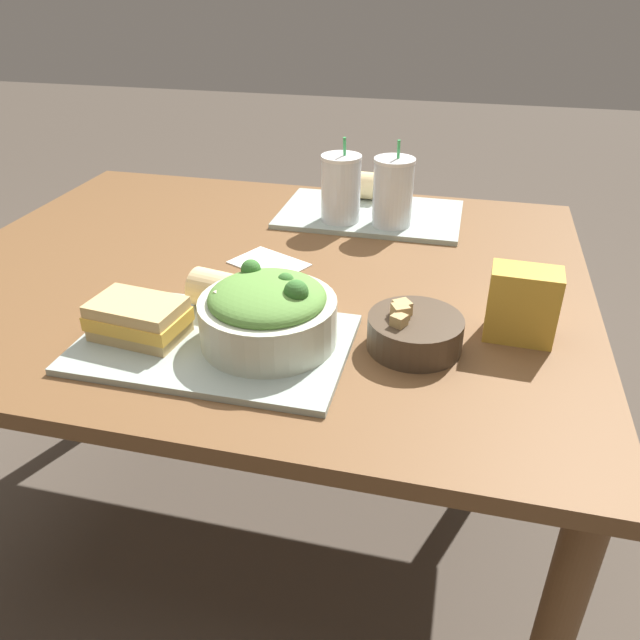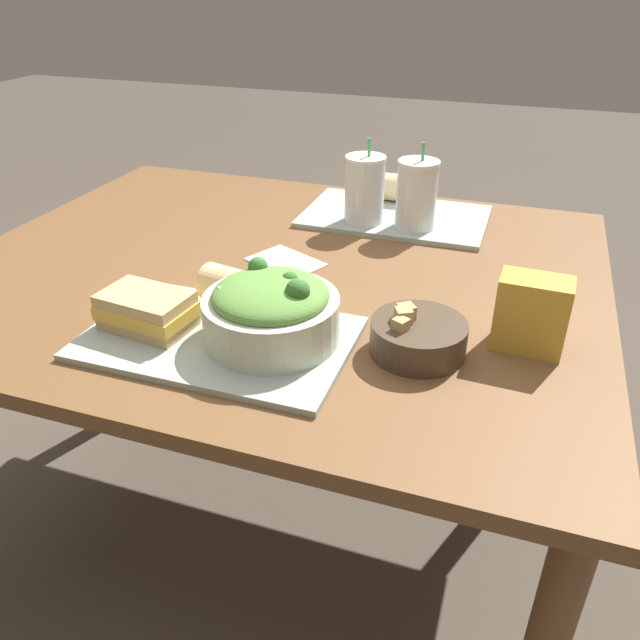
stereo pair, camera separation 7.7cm
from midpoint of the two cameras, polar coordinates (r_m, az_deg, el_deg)
name	(u,v)px [view 2 (the right image)]	position (r m, az deg, el deg)	size (l,w,h in m)	color
ground_plane	(285,523)	(1.79, -1.91, -18.13)	(12.00, 12.00, 0.00)	#4C4238
dining_table	(276,303)	(1.36, -2.40, 1.49)	(1.34, 1.09, 0.78)	brown
tray_near	(219,338)	(1.06, -7.15, -1.72)	(0.44, 0.28, 0.01)	#99A89E
tray_far	(395,216)	(1.58, 8.27, 9.34)	(0.44, 0.28, 0.01)	#99A89E
salad_bowl	(271,310)	(1.01, -2.30, 0.89)	(0.22, 0.22, 0.12)	beige
soup_bowl	(418,336)	(1.03, 11.08, -1.49)	(0.16, 0.16, 0.08)	#473828
sandwich_near	(147,311)	(1.08, -13.61, 0.80)	(0.16, 0.12, 0.06)	tan
baguette_near	(246,291)	(1.11, -4.81, 2.58)	(0.18, 0.10, 0.07)	#DBBC84
baguette_far	(385,186)	(1.67, 7.32, 12.03)	(0.13, 0.08, 0.07)	#DBBC84
drink_cup_dark	(365,191)	(1.50, 5.59, 11.60)	(0.10, 0.10, 0.20)	silver
drink_cup_red	(416,197)	(1.48, 10.31, 11.00)	(0.10, 0.10, 0.20)	silver
chip_bag	(531,314)	(1.07, 20.73, 0.48)	(0.12, 0.07, 0.13)	gold
napkin_folded	(286,262)	(1.33, -1.49, 5.29)	(0.18, 0.16, 0.00)	white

